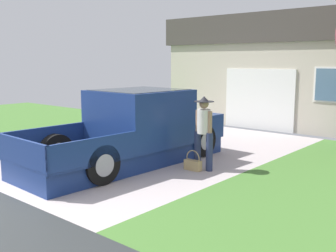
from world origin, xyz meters
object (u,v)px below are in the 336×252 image
pickup_truck (138,130)px  person_with_hat (204,129)px  handbag (193,164)px  house_with_garage (302,70)px

pickup_truck → person_with_hat: bearing=16.3°
handbag → pickup_truck: bearing=-171.8°
pickup_truck → handbag: pickup_truck is taller
person_with_hat → handbag: bearing=57.3°
pickup_truck → house_with_garage: 8.92m
person_with_hat → house_with_garage: bearing=-78.5°
handbag → house_with_garage: house_with_garage is taller
pickup_truck → person_with_hat: 1.68m
person_with_hat → handbag: person_with_hat is taller
pickup_truck → person_with_hat: pickup_truck is taller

